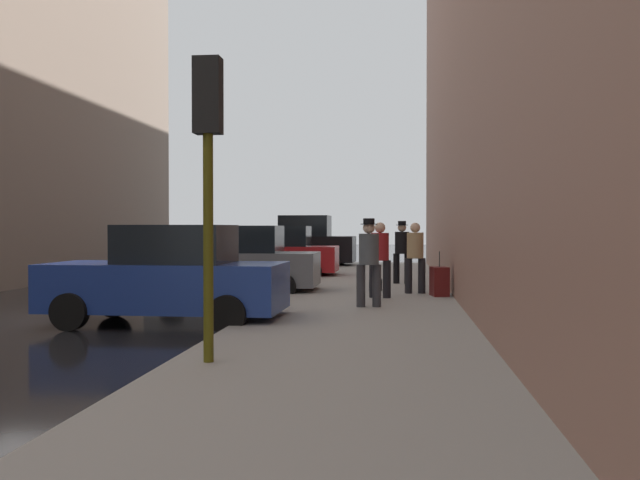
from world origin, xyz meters
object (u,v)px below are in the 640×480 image
object	(u,v)px
traffic_light	(208,142)
parked_black_suv	(302,244)
parked_blue_sedan	(168,278)
parked_gray_coupe	(237,262)
pedestrian_in_tan_coat	(415,254)
pedestrian_with_fedora	(402,249)
pedestrian_in_red_jacket	(380,256)
parked_red_hatchback	(277,254)
rolling_suitcase	(439,281)
pedestrian_with_beanie	(369,258)
fire_hydrant	(310,275)
duffel_bag	(376,285)

from	to	relation	value
traffic_light	parked_black_suv	bearing A→B (deg)	94.85
parked_blue_sedan	parked_gray_coupe	bearing A→B (deg)	90.00
pedestrian_in_tan_coat	pedestrian_with_fedora	world-z (taller)	pedestrian_with_fedora
parked_black_suv	pedestrian_in_red_jacket	world-z (taller)	parked_black_suv
traffic_light	pedestrian_in_tan_coat	size ratio (longest dim) A/B	2.11
parked_red_hatchback	rolling_suitcase	distance (m)	8.66
parked_blue_sedan	pedestrian_in_tan_coat	size ratio (longest dim) A/B	2.47
parked_red_hatchback	pedestrian_in_tan_coat	world-z (taller)	pedestrian_in_tan_coat
pedestrian_with_beanie	pedestrian_with_fedora	distance (m)	6.07
fire_hydrant	pedestrian_with_fedora	distance (m)	3.19
parked_gray_coupe	parked_red_hatchback	bearing A→B (deg)	90.00
parked_red_hatchback	duffel_bag	size ratio (longest dim) A/B	9.56
pedestrian_in_tan_coat	pedestrian_in_red_jacket	size ratio (longest dim) A/B	1.00
duffel_bag	pedestrian_in_tan_coat	bearing A→B (deg)	-38.68
parked_blue_sedan	fire_hydrant	bearing A→B (deg)	73.20
parked_red_hatchback	parked_gray_coupe	bearing A→B (deg)	-90.00
duffel_bag	parked_gray_coupe	bearing A→B (deg)	-175.54
pedestrian_in_red_jacket	duffel_bag	distance (m)	2.11
parked_blue_sedan	parked_red_hatchback	xyz separation A→B (m)	(0.00, 11.42, 0.00)
rolling_suitcase	fire_hydrant	bearing A→B (deg)	153.87
pedestrian_with_fedora	rolling_suitcase	distance (m)	3.75
parked_black_suv	pedestrian_with_fedora	world-z (taller)	parked_black_suv
pedestrian_in_red_jacket	rolling_suitcase	world-z (taller)	pedestrian_in_red_jacket
parked_black_suv	pedestrian_with_beanie	xyz separation A→B (m)	(3.50, -15.78, 0.10)
parked_gray_coupe	pedestrian_with_fedora	size ratio (longest dim) A/B	2.37
fire_hydrant	duffel_bag	bearing A→B (deg)	-6.64
pedestrian_with_fedora	pedestrian_in_red_jacket	bearing A→B (deg)	-97.11
parked_blue_sedan	traffic_light	world-z (taller)	traffic_light
pedestrian_in_tan_coat	pedestrian_in_red_jacket	world-z (taller)	same
parked_red_hatchback	fire_hydrant	xyz separation A→B (m)	(1.80, -5.44, -0.35)
parked_gray_coupe	duffel_bag	world-z (taller)	parked_gray_coupe
parked_gray_coupe	pedestrian_with_fedora	world-z (taller)	pedestrian_with_fedora
parked_blue_sedan	pedestrian_with_fedora	bearing A→B (deg)	62.24
pedestrian_in_red_jacket	pedestrian_in_tan_coat	bearing A→B (deg)	54.89
pedestrian_with_beanie	pedestrian_in_red_jacket	world-z (taller)	pedestrian_with_beanie
traffic_light	pedestrian_with_fedora	xyz separation A→B (m)	(2.34, 12.09, -1.62)
parked_gray_coupe	traffic_light	xyz separation A→B (m)	(1.85, -9.61, 1.91)
rolling_suitcase	duffel_bag	xyz separation A→B (m)	(-1.52, 1.39, -0.20)
parked_blue_sedan	rolling_suitcase	world-z (taller)	parked_blue_sedan
parked_blue_sedan	pedestrian_in_red_jacket	xyz separation A→B (m)	(3.68, 3.83, 0.26)
rolling_suitcase	pedestrian_with_beanie	bearing A→B (deg)	-122.28
parked_red_hatchback	duffel_bag	world-z (taller)	parked_red_hatchback
pedestrian_in_tan_coat	pedestrian_with_beanie	xyz separation A→B (m)	(-0.99, -3.05, 0.03)
pedestrian_with_fedora	duffel_bag	bearing A→B (deg)	-107.01
parked_gray_coupe	parked_black_suv	xyz separation A→B (m)	(-0.00, 12.23, 0.18)
pedestrian_with_beanie	parked_gray_coupe	bearing A→B (deg)	134.60
parked_gray_coupe	parked_red_hatchback	distance (m)	5.92
parked_gray_coupe	duffel_bag	size ratio (longest dim) A/B	9.59
pedestrian_with_fedora	duffel_bag	distance (m)	2.46
pedestrian_in_red_jacket	duffel_bag	xyz separation A→B (m)	(-0.16, 1.94, -0.81)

